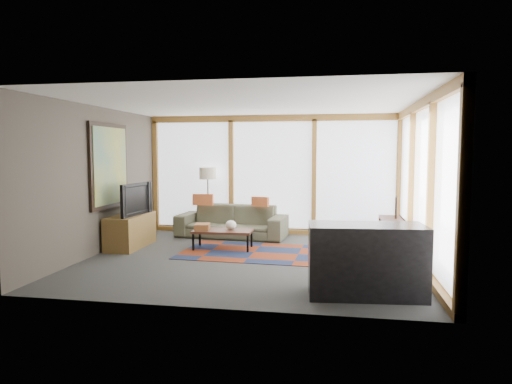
% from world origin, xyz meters
% --- Properties ---
extents(ground, '(5.50, 5.50, 0.00)m').
position_xyz_m(ground, '(0.00, 0.00, 0.00)').
color(ground, '#2B2B29').
rests_on(ground, ground).
extents(room_envelope, '(5.52, 5.02, 2.62)m').
position_xyz_m(room_envelope, '(0.49, 0.56, 1.54)').
color(room_envelope, '#473E35').
rests_on(room_envelope, ground).
extents(rug, '(2.65, 1.77, 0.01)m').
position_xyz_m(rug, '(-0.05, 0.48, 0.01)').
color(rug, maroon).
rests_on(rug, ground).
extents(sofa, '(2.38, 1.10, 0.67)m').
position_xyz_m(sofa, '(-0.79, 1.90, 0.34)').
color(sofa, '#3E3F2E').
rests_on(sofa, ground).
extents(pillow_left, '(0.44, 0.16, 0.24)m').
position_xyz_m(pillow_left, '(-1.40, 1.86, 0.79)').
color(pillow_left, '#B45429').
rests_on(pillow_left, sofa).
extents(pillow_right, '(0.38, 0.19, 0.20)m').
position_xyz_m(pillow_right, '(-0.16, 1.85, 0.77)').
color(pillow_right, '#B45429').
rests_on(pillow_right, sofa).
extents(floor_lamp, '(0.37, 0.37, 1.47)m').
position_xyz_m(floor_lamp, '(-1.38, 2.15, 0.73)').
color(floor_lamp, '#32241B').
rests_on(floor_lamp, ground).
extents(coffee_table, '(1.10, 0.58, 0.36)m').
position_xyz_m(coffee_table, '(-0.67, 0.66, 0.18)').
color(coffee_table, '#371C12').
rests_on(coffee_table, ground).
extents(book_stack, '(0.31, 0.37, 0.11)m').
position_xyz_m(book_stack, '(-1.05, 0.62, 0.42)').
color(book_stack, brown).
rests_on(book_stack, coffee_table).
extents(vase, '(0.24, 0.24, 0.17)m').
position_xyz_m(vase, '(-0.53, 0.71, 0.45)').
color(vase, silver).
rests_on(vase, coffee_table).
extents(bookshelf, '(0.41, 2.27, 0.57)m').
position_xyz_m(bookshelf, '(2.43, 0.61, 0.28)').
color(bookshelf, '#371C12').
rests_on(bookshelf, ground).
extents(bowl_a, '(0.23, 0.23, 0.09)m').
position_xyz_m(bowl_a, '(2.43, 0.07, 0.62)').
color(bowl_a, black).
rests_on(bowl_a, bookshelf).
extents(bowl_b, '(0.18, 0.18, 0.08)m').
position_xyz_m(bowl_b, '(2.44, 0.39, 0.61)').
color(bowl_b, black).
rests_on(bowl_b, bookshelf).
extents(shelf_picture, '(0.08, 0.30, 0.40)m').
position_xyz_m(shelf_picture, '(2.51, 1.37, 0.77)').
color(shelf_picture, black).
rests_on(shelf_picture, bookshelf).
extents(tv_console, '(0.52, 1.24, 0.62)m').
position_xyz_m(tv_console, '(-2.44, 0.54, 0.31)').
color(tv_console, brown).
rests_on(tv_console, ground).
extents(television, '(0.23, 1.06, 0.60)m').
position_xyz_m(television, '(-2.38, 0.50, 0.92)').
color(television, black).
rests_on(television, tv_console).
extents(bar_counter, '(1.48, 0.79, 0.90)m').
position_xyz_m(bar_counter, '(1.77, -1.70, 0.45)').
color(bar_counter, black).
rests_on(bar_counter, ground).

